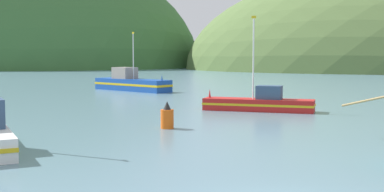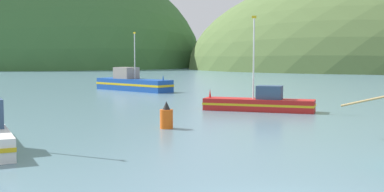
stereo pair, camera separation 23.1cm
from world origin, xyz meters
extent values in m
ellipsoid|color=#516B38|center=(22.85, 154.60, 0.00)|extent=(125.28, 100.23, 62.85)
ellipsoid|color=#386633|center=(-115.58, 162.80, 0.00)|extent=(152.51, 122.00, 93.26)
cube|color=#19479E|center=(-20.58, 44.30, 0.73)|extent=(11.34, 7.86, 1.45)
cube|color=gold|center=(-20.58, 44.30, 0.80)|extent=(11.45, 7.94, 0.26)
cone|color=#19479E|center=(-15.94, 41.72, 1.80)|extent=(0.27, 0.27, 0.70)
cube|color=gray|center=(-21.75, 44.96, 2.17)|extent=(3.36, 3.14, 1.43)
cylinder|color=silver|center=(-20.32, 44.16, 4.22)|extent=(0.12, 0.12, 5.54)
cube|color=gold|center=(-20.32, 44.16, 7.11)|extent=(0.33, 0.20, 0.20)
cube|color=red|center=(-3.13, 25.24, 0.47)|extent=(8.71, 2.55, 0.95)
cube|color=gold|center=(-3.13, 25.24, 0.52)|extent=(8.79, 2.58, 0.17)
cone|color=red|center=(-7.07, 25.54, 1.30)|extent=(0.21, 0.21, 0.70)
cube|color=#334C6B|center=(-2.29, 25.17, 1.47)|extent=(2.03, 1.52, 1.05)
cylinder|color=silver|center=(-3.55, 25.27, 4.07)|extent=(0.12, 0.12, 6.24)
cube|color=gold|center=(-3.55, 25.27, 7.31)|extent=(0.36, 0.06, 0.20)
cylinder|color=#E55914|center=(-7.48, 14.57, 0.56)|extent=(0.78, 0.78, 1.13)
cone|color=black|center=(-7.48, 14.57, 1.38)|extent=(0.47, 0.47, 0.50)
camera|label=1|loc=(0.62, -13.48, 4.31)|focal=46.29mm
camera|label=2|loc=(0.85, -13.43, 4.31)|focal=46.29mm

